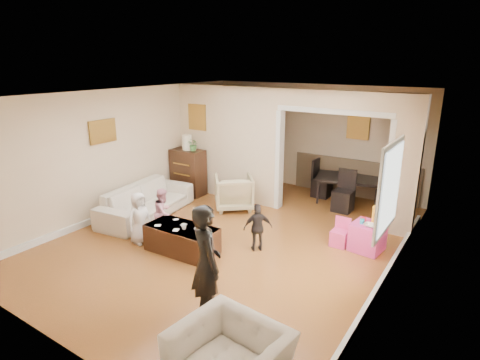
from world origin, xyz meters
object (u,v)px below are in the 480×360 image
Objects in this scene: dresser at (188,172)px; play_table at (367,237)px; coffee_table at (182,239)px; sofa at (147,201)px; child_kneel_b at (164,213)px; coffee_cup at (184,227)px; armchair_back at (234,192)px; dining_table at (353,190)px; adult_person at (206,264)px; cyan_cup at (362,221)px; child_kneel_a at (139,218)px; child_toddler at (258,228)px; table_lamp at (187,142)px.

dresser is 2.19× the size of play_table.
play_table is at bearing 34.40° from coffee_table.
sofa is 1.12m from child_kneel_b.
sofa reaches higher than coffee_cup.
armchair_back reaches higher than dining_table.
adult_person is at bearing -39.74° from coffee_cup.
cyan_cup is 0.09× the size of child_kneel_b.
child_kneel_b is (1.19, -2.08, -0.09)m from dresser.
dining_table is 1.76× the size of child_kneel_a.
adult_person is at bearing -109.27° from cyan_cup.
play_table is at bearing 171.29° from child_toddler.
play_table is 1.89m from child_toddler.
adult_person is 1.64× the size of child_kneel_a.
sofa is at bearing 1.21° from adult_person.
child_toddler is (1.47, -1.43, 0.05)m from armchair_back.
adult_person reaches higher than coffee_cup.
coffee_cup is 0.96m from child_kneel_a.
play_table is at bearing -77.04° from adult_person.
play_table is at bearing -53.07° from child_kneel_a.
dining_table is 1.81× the size of child_kneel_b.
child_toddler reaches higher than play_table.
table_lamp reaches higher than child_kneel_a.
table_lamp is at bearing 129.28° from coffee_cup.
play_table is 0.33× the size of adult_person.
table_lamp is at bearing -13.09° from adult_person.
cyan_cup is at bearing -75.64° from adult_person.
cyan_cup is at bearing 34.68° from coffee_table.
armchair_back is 8.74× the size of coffee_cup.
child_kneel_a is at bearing -173.99° from coffee_cup.
sofa is 4.60m from dining_table.
coffee_cup is 0.87m from child_kneel_b.
sofa is 4.31m from cyan_cup.
coffee_cup is 0.06× the size of adult_person.
child_kneel_a is at bearing 9.36° from adult_person.
coffee_cup is (1.99, -2.43, -0.05)m from dresser.
dresser is at bearing -47.52° from armchair_back.
child_kneel_b is (-3.32, -1.49, 0.22)m from play_table.
dining_table is (1.64, 4.00, 0.06)m from coffee_table.
sofa is 1.87m from armchair_back.
coffee_cup is 0.10× the size of child_kneel_b.
coffee_table is 0.79× the size of adult_person.
coffee_table is 15.17× the size of cyan_cup.
child_kneel_b is at bearing -10.76° from child_kneel_a.
coffee_cup is (0.10, -0.05, 0.27)m from coffee_table.
child_kneel_b is (-0.70, 0.30, 0.23)m from coffee_table.
play_table is 0.55× the size of child_kneel_b.
child_kneel_a is (1.04, -2.53, -0.08)m from dresser.
coffee_cup is at bearing -125.49° from dining_table.
coffee_cup is at bearing -135.95° from child_kneel_b.
child_kneel_a reaches higher than armchair_back.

